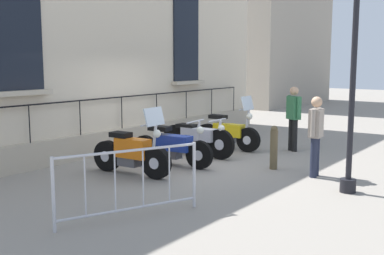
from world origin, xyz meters
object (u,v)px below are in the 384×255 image
Objects in this scene: motorcycle_silver at (198,138)px; bollard at (274,147)px; motorcycle_blue at (172,147)px; crowd_barrier at (129,181)px; lamppost at (356,21)px; motorcycle_orange at (132,154)px; pedestrian_standing at (293,115)px; motorcycle_yellow at (228,133)px; pedestrian_walking at (316,132)px.

motorcycle_silver is 2.13m from bollard.
motorcycle_blue is 3.59m from crowd_barrier.
lamppost reaches higher than motorcycle_blue.
motorcycle_orange is 1.16× the size of pedestrian_standing.
motorcycle_yellow is (0.13, 1.17, -0.01)m from motorcycle_silver.
motorcycle_yellow is 1.13× the size of pedestrian_standing.
pedestrian_walking is at bearing 17.70° from motorcycle_blue.
motorcycle_silver is at bearing -128.08° from pedestrian_standing.
pedestrian_standing reaches higher than crowd_barrier.
crowd_barrier is 4.24m from pedestrian_walking.
motorcycle_yellow is (-0.03, 2.36, 0.00)m from motorcycle_blue.
crowd_barrier is 6.34m from pedestrian_standing.
bollard is 1.06m from pedestrian_walking.
crowd_barrier reaches higher than motorcycle_blue.
pedestrian_standing is (1.41, 3.20, 0.51)m from motorcycle_blue.
lamppost is at bearing 3.06° from motorcycle_blue.
motorcycle_silver is (-0.05, 2.34, -0.00)m from motorcycle_orange.
crowd_barrier is (1.78, -5.49, 0.14)m from motorcycle_yellow.
pedestrian_standing is (1.44, 0.84, 0.51)m from motorcycle_yellow.
motorcycle_blue is 3.53m from pedestrian_standing.
motorcycle_orange is 0.94× the size of motorcycle_silver.
motorcycle_orange is at bearing -133.47° from bollard.
motorcycle_blue is 2.18× the size of bollard.
lamppost is (4.01, -0.99, 2.54)m from motorcycle_silver.
pedestrian_standing is (-2.44, 2.99, -2.04)m from lamppost.
motorcycle_yellow is at bearing 107.97° from crowd_barrier.
lamppost is 2.49× the size of pedestrian_walking.
motorcycle_yellow is 2.39m from bollard.
motorcycle_blue is 3.11m from pedestrian_walking.
motorcycle_yellow reaches higher than motorcycle_silver.
pedestrian_standing is (1.57, 2.00, 0.50)m from motorcycle_silver.
lamppost is at bearing 18.84° from motorcycle_orange.
crowd_barrier is 2.22× the size of bollard.
bollard is (2.00, -1.32, 0.05)m from motorcycle_yellow.
motorcycle_orange is 3.51m from motorcycle_yellow.
bollard is 2.27m from pedestrian_standing.
motorcycle_orange reaches higher than bollard.
lamppost is 2.43× the size of pedestrian_standing.
motorcycle_orange is 0.48× the size of lamppost.
lamppost is at bearing -38.25° from pedestrian_walking.
motorcycle_orange reaches higher than crowd_barrier.
motorcycle_orange is 2.72m from crowd_barrier.
bollard is at bearing 27.92° from motorcycle_blue.
motorcycle_yellow is at bearing 88.73° from motorcycle_orange.
motorcycle_silver is (-0.16, 1.19, 0.01)m from motorcycle_blue.
motorcycle_orange is 3.71m from pedestrian_walking.
crowd_barrier reaches higher than bollard.
pedestrian_walking reaches higher than motorcycle_orange.
pedestrian_walking is (3.04, 2.08, 0.46)m from motorcycle_orange.
motorcycle_blue is at bearing -176.94° from lamppost.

